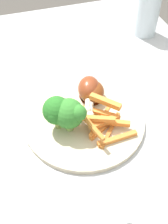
{
  "coord_description": "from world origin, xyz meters",
  "views": [
    {
      "loc": [
        0.37,
        -0.14,
        1.22
      ],
      "look_at": [
        -0.01,
        -0.02,
        0.78
      ],
      "focal_mm": 43.98,
      "sensor_mm": 36.0,
      "label": 1
    }
  ],
  "objects": [
    {
      "name": "chicken_drumstick_near",
      "position": [
        -0.06,
        0.01,
        0.78
      ],
      "size": [
        0.12,
        0.08,
        0.04
      ],
      "color": "#55210D",
      "rests_on": "dinner_plate"
    },
    {
      "name": "dining_table",
      "position": [
        0.0,
        0.0,
        0.63
      ],
      "size": [
        1.08,
        0.73,
        0.75
      ],
      "color": "#B7B7BC",
      "rests_on": "ground_plane"
    },
    {
      "name": "dinner_plate",
      "position": [
        -0.01,
        -0.02,
        0.76
      ],
      "size": [
        0.27,
        0.27,
        0.01
      ],
      "primitive_type": "cylinder",
      "color": "beige",
      "rests_on": "dining_table"
    },
    {
      "name": "broccoli_floret_middle",
      "position": [
        -0.0,
        -0.08,
        0.81
      ],
      "size": [
        0.06,
        0.06,
        0.08
      ],
      "color": "#87A14D",
      "rests_on": "dinner_plate"
    },
    {
      "name": "broccoli_floret_front",
      "position": [
        0.02,
        -0.06,
        0.81
      ],
      "size": [
        0.06,
        0.07,
        0.08
      ],
      "color": "#8BAD59",
      "rests_on": "dinner_plate"
    },
    {
      "name": "carrot_fries_pile",
      "position": [
        0.03,
        0.01,
        0.78
      ],
      "size": [
        0.11,
        0.11,
        0.05
      ],
      "color": "orange",
      "rests_on": "dinner_plate"
    },
    {
      "name": "chicken_drumstick_far",
      "position": [
        -0.06,
        0.01,
        0.79
      ],
      "size": [
        0.11,
        0.07,
        0.05
      ],
      "color": "#5F2212",
      "rests_on": "dinner_plate"
    },
    {
      "name": "water_glass",
      "position": [
        -0.29,
        0.27,
        0.82
      ],
      "size": [
        0.07,
        0.07,
        0.14
      ],
      "primitive_type": "cylinder",
      "color": "silver",
      "rests_on": "dining_table"
    }
  ]
}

